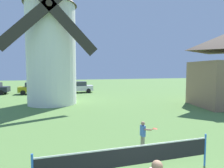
% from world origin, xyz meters
% --- Properties ---
extents(windmill, '(8.19, 5.24, 12.62)m').
position_xyz_m(windmill, '(-2.96, 15.76, 6.06)').
color(windmill, white).
rests_on(windmill, ground_plane).
extents(tennis_net, '(5.46, 0.06, 1.10)m').
position_xyz_m(tennis_net, '(-0.29, 2.15, 0.69)').
color(tennis_net, blue).
rests_on(tennis_net, ground_plane).
extents(player_far, '(0.70, 0.42, 1.12)m').
position_xyz_m(player_far, '(1.04, 4.05, 0.64)').
color(player_far, '#9E937F').
rests_on(player_far, ground_plane).
extents(parked_car_mustard, '(4.11, 2.09, 1.56)m').
position_xyz_m(parked_car_mustard, '(-5.61, 24.28, 0.81)').
color(parked_car_mustard, '#999919').
rests_on(parked_car_mustard, ground_plane).
extents(parked_car_silver, '(4.28, 2.04, 1.56)m').
position_xyz_m(parked_car_silver, '(0.25, 24.06, 0.81)').
color(parked_car_silver, silver).
rests_on(parked_car_silver, ground_plane).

